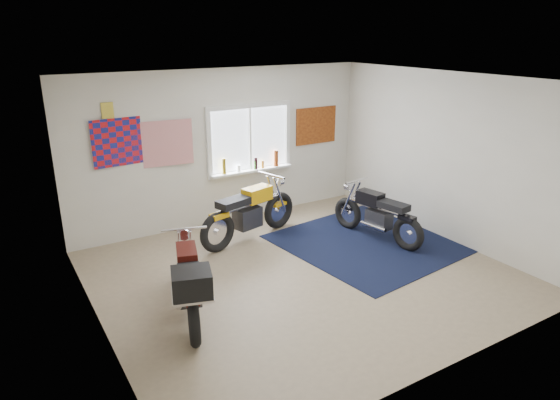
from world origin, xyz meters
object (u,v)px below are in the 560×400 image
navy_rug (368,243)px  yellow_triumph (249,214)px  maroon_tourer (189,283)px  black_chrome_bike (377,216)px

navy_rug → yellow_triumph: size_ratio=1.31×
navy_rug → yellow_triumph: (-1.57, 1.15, 0.44)m
navy_rug → maroon_tourer: (-3.31, -0.64, 0.49)m
navy_rug → yellow_triumph: yellow_triumph is taller
yellow_triumph → maroon_tourer: bearing=-148.9°
black_chrome_bike → maroon_tourer: 3.62m
maroon_tourer → navy_rug: bearing=-61.3°
yellow_triumph → maroon_tourer: yellow_triumph is taller
yellow_triumph → black_chrome_bike: size_ratio=1.11×
yellow_triumph → navy_rug: bearing=-51.1°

